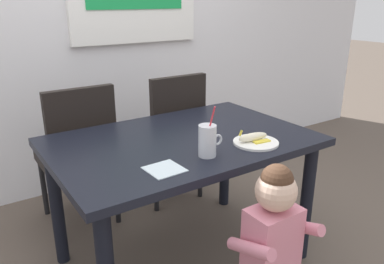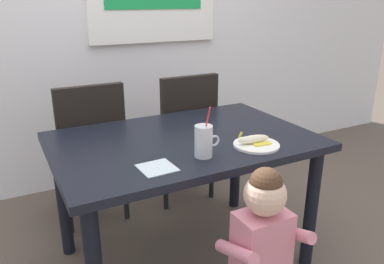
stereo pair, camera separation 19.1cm
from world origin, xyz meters
name	(u,v)px [view 1 (the left image)]	position (x,y,z in m)	size (l,w,h in m)	color
ground_plane	(183,257)	(0.00, 0.00, 0.00)	(24.00, 24.00, 0.00)	brown
dining_table	(182,156)	(0.00, 0.00, 0.65)	(1.35, 0.90, 0.75)	black
dining_chair_left	(79,149)	(-0.35, 0.68, 0.54)	(0.44, 0.45, 0.96)	black
dining_chair_right	(171,131)	(0.32, 0.66, 0.54)	(0.44, 0.45, 0.96)	black
toddler_standing	(273,234)	(0.03, -0.65, 0.53)	(0.33, 0.24, 0.84)	#3F4760
milk_cup	(208,142)	(-0.03, -0.27, 0.82)	(0.13, 0.09, 0.25)	silver
snack_plate	(256,142)	(0.27, -0.27, 0.76)	(0.23, 0.23, 0.01)	white
peeled_banana	(253,137)	(0.26, -0.26, 0.79)	(0.17, 0.12, 0.07)	#F4EAC6
paper_napkin	(164,169)	(-0.27, -0.29, 0.76)	(0.15, 0.15, 0.00)	silver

